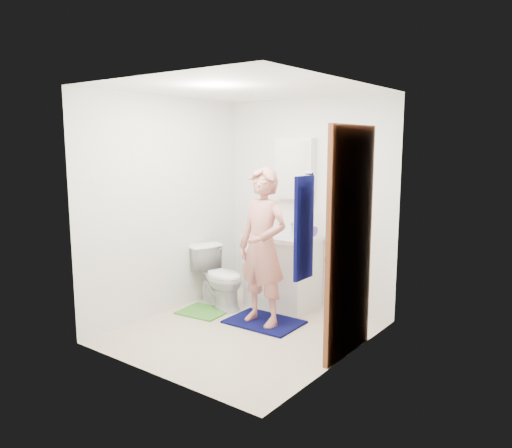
{
  "coord_description": "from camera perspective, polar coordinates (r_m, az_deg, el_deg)",
  "views": [
    {
      "loc": [
        3.0,
        -3.79,
        1.89
      ],
      "look_at": [
        -0.05,
        0.25,
        1.07
      ],
      "focal_mm": 35.0,
      "sensor_mm": 36.0,
      "label": 1
    }
  ],
  "objects": [
    {
      "name": "vanity_cabinet",
      "position": [
        5.85,
        3.12,
        -5.58
      ],
      "size": [
        0.75,
        0.55,
        0.8
      ],
      "primitive_type": "cube",
      "color": "white",
      "rests_on": "floor"
    },
    {
      "name": "man",
      "position": [
        5.13,
        0.77,
        -2.64
      ],
      "size": [
        0.63,
        0.44,
        1.63
      ],
      "primitive_type": "imported",
      "rotation": [
        0.0,
        0.0,
        -0.09
      ],
      "color": "#BC746A",
      "rests_on": "bath_mat"
    },
    {
      "name": "mirror_panel",
      "position": [
        5.8,
        4.13,
        6.3
      ],
      "size": [
        0.46,
        0.01,
        0.66
      ],
      "primitive_type": "cube",
      "color": "white",
      "rests_on": "wall_back"
    },
    {
      "name": "wall_right",
      "position": [
        4.29,
        10.38,
        -0.22
      ],
      "size": [
        0.02,
        2.4,
        2.4
      ],
      "primitive_type": "cube",
      "color": "silver",
      "rests_on": "ground"
    },
    {
      "name": "ceiling",
      "position": [
        4.86,
        -1.39,
        15.33
      ],
      "size": [
        2.2,
        2.4,
        0.02
      ],
      "primitive_type": "cube",
      "color": "white",
      "rests_on": "ground"
    },
    {
      "name": "sink_basin",
      "position": [
        5.76,
        3.16,
        -1.34
      ],
      "size": [
        0.4,
        0.4,
        0.03
      ],
      "primitive_type": "cylinder",
      "color": "white",
      "rests_on": "countertop"
    },
    {
      "name": "towel",
      "position": [
        3.83,
        5.48,
        -0.48
      ],
      "size": [
        0.03,
        0.24,
        0.8
      ],
      "primitive_type": "cube",
      "color": "#06083C",
      "rests_on": "wall_right"
    },
    {
      "name": "floor",
      "position": [
        5.19,
        -1.29,
        -12.29
      ],
      "size": [
        2.2,
        2.4,
        0.02
      ],
      "primitive_type": "cube",
      "color": "beige",
      "rests_on": "ground"
    },
    {
      "name": "wall_left",
      "position": [
        5.63,
        -10.24,
        2.0
      ],
      "size": [
        0.02,
        2.4,
        2.4
      ],
      "primitive_type": "cube",
      "color": "silver",
      "rests_on": "ground"
    },
    {
      "name": "green_rug",
      "position": [
        5.76,
        -6.05,
        -9.93
      ],
      "size": [
        0.55,
        0.48,
        0.02
      ],
      "primitive_type": "cube",
      "rotation": [
        0.0,
        0.0,
        0.1
      ],
      "color": "#459431",
      "rests_on": "floor"
    },
    {
      "name": "toothbrush_cup",
      "position": [
        5.7,
        6.41,
        -0.85
      ],
      "size": [
        0.16,
        0.16,
        0.1
      ],
      "primitive_type": "imported",
      "rotation": [
        0.0,
        0.0,
        0.27
      ],
      "color": "#61408D",
      "rests_on": "countertop"
    },
    {
      "name": "wall_front",
      "position": [
        4.01,
        -12.12,
        -0.91
      ],
      "size": [
        2.2,
        0.02,
        2.4
      ],
      "primitive_type": "cube",
      "color": "silver",
      "rests_on": "ground"
    },
    {
      "name": "medicine_cabinet",
      "position": [
        5.85,
        4.46,
        6.32
      ],
      "size": [
        0.5,
        0.12,
        0.7
      ],
      "primitive_type": "cube",
      "color": "white",
      "rests_on": "wall_back"
    },
    {
      "name": "soap_dispenser",
      "position": [
        5.86,
        0.86,
        -0.03
      ],
      "size": [
        0.09,
        0.09,
        0.2
      ],
      "primitive_type": "imported",
      "rotation": [
        0.0,
        0.0,
        -0.02
      ],
      "color": "#AD5055",
      "rests_on": "countertop"
    },
    {
      "name": "wall_back",
      "position": [
        5.87,
        6.01,
        2.39
      ],
      "size": [
        2.2,
        0.02,
        2.4
      ],
      "primitive_type": "cube",
      "color": "silver",
      "rests_on": "ground"
    },
    {
      "name": "door_knob",
      "position": [
        4.23,
        8.21,
        -3.76
      ],
      "size": [
        0.07,
        0.07,
        0.07
      ],
      "primitive_type": "sphere",
      "color": "gold",
      "rests_on": "door"
    },
    {
      "name": "countertop",
      "position": [
        5.76,
        3.16,
        -1.48
      ],
      "size": [
        0.79,
        0.59,
        0.05
      ],
      "primitive_type": "cube",
      "color": "white",
      "rests_on": "vanity_cabinet"
    },
    {
      "name": "door",
      "position": [
        4.47,
        10.67,
        -2.13
      ],
      "size": [
        0.05,
        0.8,
        2.05
      ],
      "primitive_type": "cube",
      "color": "brown",
      "rests_on": "ground"
    },
    {
      "name": "toilet",
      "position": [
        5.85,
        -4.19,
        -6.04
      ],
      "size": [
        0.77,
        0.55,
        0.71
      ],
      "primitive_type": "imported",
      "rotation": [
        0.0,
        0.0,
        1.34
      ],
      "color": "white",
      "rests_on": "floor"
    },
    {
      "name": "towel_hook",
      "position": [
        3.76,
        6.1,
        5.79
      ],
      "size": [
        0.06,
        0.02,
        0.02
      ],
      "primitive_type": "cylinder",
      "rotation": [
        0.0,
        1.57,
        0.0
      ],
      "color": "silver",
      "rests_on": "wall_right"
    },
    {
      "name": "bath_mat",
      "position": [
        5.41,
        0.93,
        -11.13
      ],
      "size": [
        0.78,
        0.57,
        0.02
      ],
      "primitive_type": "cube",
      "rotation": [
        0.0,
        0.0,
        0.03
      ],
      "color": "#06083C",
      "rests_on": "floor"
    },
    {
      "name": "faucet",
      "position": [
        5.89,
        4.14,
        -0.41
      ],
      "size": [
        0.03,
        0.03,
        0.12
      ],
      "primitive_type": "cylinder",
      "color": "silver",
      "rests_on": "countertop"
    }
  ]
}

